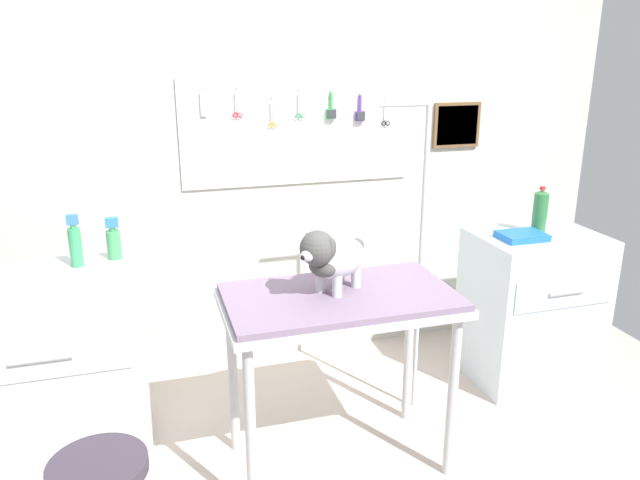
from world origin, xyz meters
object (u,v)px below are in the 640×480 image
Objects in this scene: dog at (332,257)px; spray_bottle_tall at (114,241)px; grooming_table at (340,313)px; cabinet_right at (531,306)px; counter_left at (55,369)px; soda_bottle at (540,211)px; grooming_arm at (418,277)px.

dog is 1.06m from spray_bottle_tall.
cabinet_right is (1.30, 0.44, -0.32)m from grooming_table.
counter_left is 3.40× the size of soda_bottle.
spray_bottle_tall is 2.24m from soda_bottle.
grooming_table is at bearing -33.21° from spray_bottle_tall.
counter_left reaches higher than cabinet_right.
cabinet_right is at bearing -115.71° from soda_bottle.
counter_left is at bearing 160.68° from grooming_table.
dog is 1.50m from cabinet_right.
counter_left is 1.04× the size of cabinet_right.
counter_left is (-1.74, 0.12, -0.30)m from grooming_arm.
soda_bottle is at bearing 12.17° from grooming_arm.
grooming_arm is 1.80× the size of counter_left.
grooming_arm reaches higher than dog.
grooming_arm reaches higher than spray_bottle_tall.
counter_left reaches higher than grooming_table.
grooming_arm is at bearing -170.40° from cabinet_right.
soda_bottle reaches higher than counter_left.
grooming_arm is 0.66m from dog.
cabinet_right is (1.33, 0.41, -0.57)m from dog.
soda_bottle reaches higher than cabinet_right.
dog is 0.43× the size of counter_left.
grooming_table is at bearing -161.34° from cabinet_right.
grooming_arm is (0.51, 0.31, 0.00)m from grooming_table.
grooming_table is 0.60m from grooming_arm.
grooming_arm is 0.86m from cabinet_right.
grooming_table is 5.03× the size of spray_bottle_tall.
soda_bottle is (0.81, 0.17, 0.23)m from grooming_arm.
dog reaches higher than spray_bottle_tall.
counter_left is at bearing 175.95° from grooming_arm.
counter_left is (-1.20, 0.40, -0.55)m from dog.
grooming_arm is at bearing 27.41° from dog.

